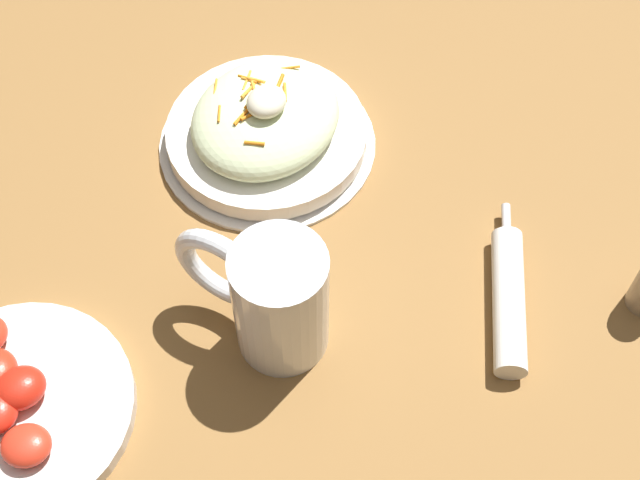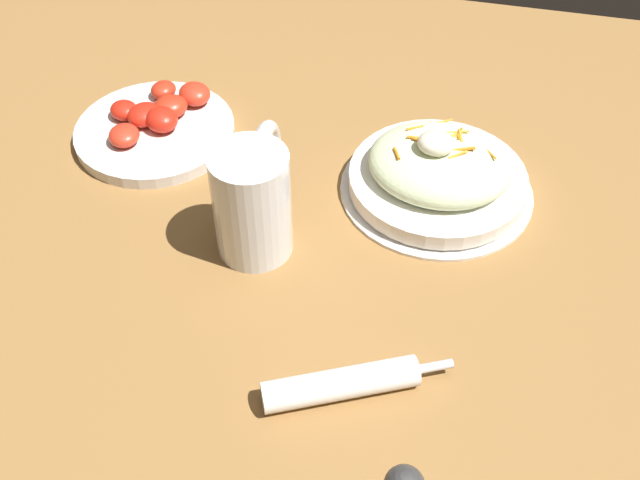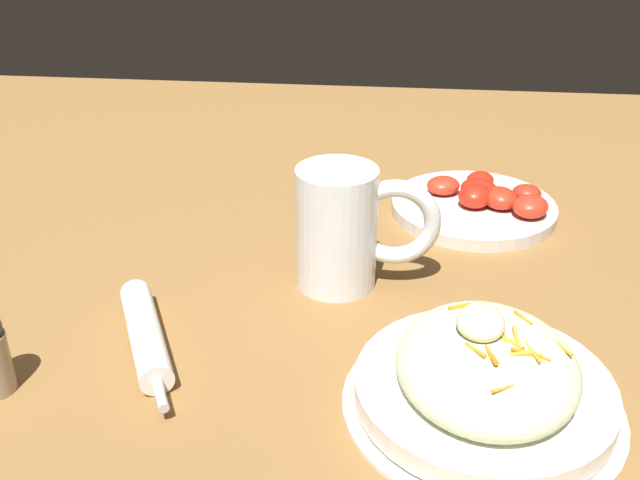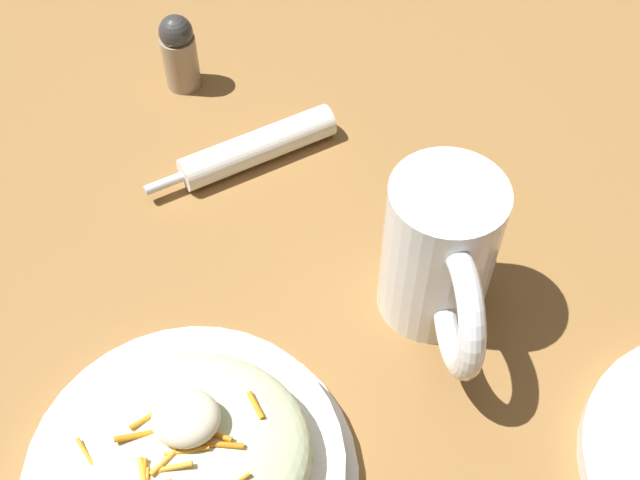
% 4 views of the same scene
% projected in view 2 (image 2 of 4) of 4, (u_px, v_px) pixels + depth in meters
% --- Properties ---
extents(ground_plane, '(1.43, 1.43, 0.00)m').
position_uv_depth(ground_plane, '(208.00, 310.00, 0.78)').
color(ground_plane, olive).
extents(salad_plate, '(0.23, 0.23, 0.09)m').
position_uv_depth(salad_plate, '(438.00, 173.00, 0.89)').
color(salad_plate, white).
rests_on(salad_plate, ground_plane).
extents(beer_mug, '(0.08, 0.15, 0.13)m').
position_uv_depth(beer_mug, '(254.00, 203.00, 0.80)').
color(beer_mug, white).
rests_on(beer_mug, ground_plane).
extents(napkin_roll, '(0.18, 0.10, 0.03)m').
position_uv_depth(napkin_roll, '(343.00, 384.00, 0.70)').
color(napkin_roll, white).
rests_on(napkin_roll, ground_plane).
extents(tomato_plate, '(0.21, 0.21, 0.04)m').
position_uv_depth(tomato_plate, '(156.00, 125.00, 0.98)').
color(tomato_plate, silver).
rests_on(tomato_plate, ground_plane).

